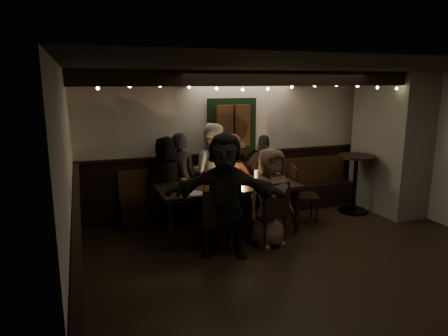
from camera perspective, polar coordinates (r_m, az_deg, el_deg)
name	(u,v)px	position (r m, az deg, el deg)	size (l,w,h in m)	color
room	(320,162)	(7.18, 13.57, 0.90)	(6.02, 5.01, 2.62)	black
dining_table	(228,189)	(6.46, 0.59, -3.03)	(2.27, 0.97, 0.98)	black
chair_near_left	(219,218)	(5.71, -0.77, -7.16)	(0.56, 0.56, 0.97)	black
chair_near_right	(272,210)	(6.03, 6.85, -5.98)	(0.53, 0.53, 1.00)	black
chair_end	(299,191)	(7.17, 10.73, -3.20)	(0.57, 0.57, 0.99)	black
high_top	(355,176)	(7.92, 18.25, -1.14)	(0.69, 0.69, 1.10)	black
person_a	(167,181)	(6.88, -8.17, -1.92)	(0.76, 0.49, 1.55)	black
person_b	(180,178)	(6.97, -6.28, -1.46)	(0.58, 0.38, 1.60)	#22202A
person_c	(211,172)	(7.06, -1.84, -0.63)	(0.85, 0.66, 1.75)	silver
person_d	(230,176)	(7.20, 0.92, -1.21)	(0.99, 0.57, 1.54)	#572B24
person_e	(264,176)	(7.38, 5.72, -1.08)	(0.88, 0.37, 1.50)	black
person_f	(225,195)	(5.60, 0.13, -3.89)	(1.64, 0.52, 1.77)	black
person_g	(270,197)	(6.01, 6.60, -4.18)	(0.73, 0.48, 1.50)	brown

